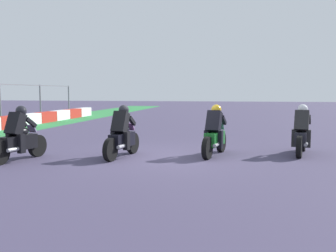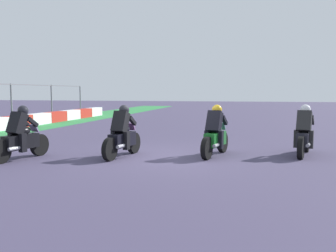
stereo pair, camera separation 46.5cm
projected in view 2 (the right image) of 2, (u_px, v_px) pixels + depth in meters
ground_plane at (165, 157)px, 10.84m from camera, size 120.00×120.00×0.00m
rider_lane_a at (304, 135)px, 11.08m from camera, size 2.02×0.65×1.51m
rider_lane_b at (215, 135)px, 10.99m from camera, size 2.01×0.65×1.51m
rider_lane_c at (122, 135)px, 10.83m from camera, size 2.03×0.61×1.51m
rider_lane_d at (21, 137)px, 10.41m from camera, size 2.02×0.64×1.51m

